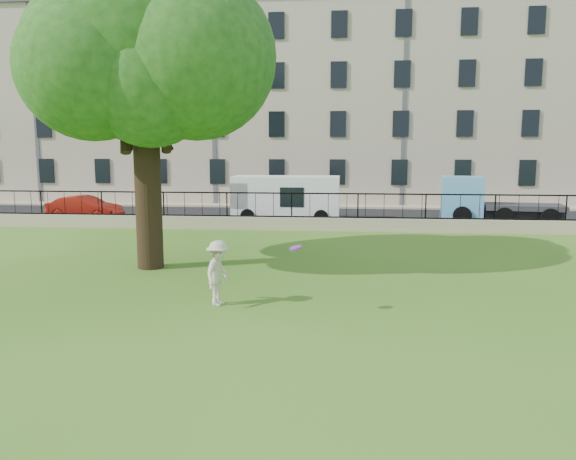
# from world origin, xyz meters

# --- Properties ---
(ground) EXTENTS (120.00, 120.00, 0.00)m
(ground) POSITION_xyz_m (0.00, 0.00, 0.00)
(ground) COLOR #366317
(ground) RESTS_ON ground
(retaining_wall) EXTENTS (50.00, 0.40, 0.60)m
(retaining_wall) POSITION_xyz_m (0.00, 12.00, 0.30)
(retaining_wall) COLOR tan
(retaining_wall) RESTS_ON ground
(iron_railing) EXTENTS (50.00, 0.05, 1.13)m
(iron_railing) POSITION_xyz_m (0.00, 12.00, 1.15)
(iron_railing) COLOR black
(iron_railing) RESTS_ON retaining_wall
(street) EXTENTS (60.00, 9.00, 0.01)m
(street) POSITION_xyz_m (0.00, 16.70, 0.01)
(street) COLOR black
(street) RESTS_ON ground
(sidewalk) EXTENTS (60.00, 1.40, 0.12)m
(sidewalk) POSITION_xyz_m (0.00, 21.90, 0.06)
(sidewalk) COLOR tan
(sidewalk) RESTS_ON ground
(building_row) EXTENTS (56.40, 10.40, 13.80)m
(building_row) POSITION_xyz_m (0.00, 27.57, 6.92)
(building_row) COLOR #B8AB93
(building_row) RESTS_ON ground
(tree) EXTENTS (8.25, 6.45, 10.32)m
(tree) POSITION_xyz_m (-3.83, 3.64, 6.89)
(tree) COLOR black
(tree) RESTS_ON ground
(man) EXTENTS (0.78, 1.12, 1.59)m
(man) POSITION_xyz_m (-0.62, -0.38, 0.79)
(man) COLOR beige
(man) RESTS_ON ground
(frisbee) EXTENTS (0.35, 0.36, 0.12)m
(frisbee) POSITION_xyz_m (1.30, -1.05, 1.56)
(frisbee) COLOR purple
(red_sedan) EXTENTS (3.99, 1.80, 1.27)m
(red_sedan) POSITION_xyz_m (-11.00, 14.40, 0.64)
(red_sedan) COLOR #AE1F15
(red_sedan) RESTS_ON street
(white_van) EXTENTS (5.47, 2.16, 2.29)m
(white_van) POSITION_xyz_m (-0.60, 15.40, 1.14)
(white_van) COLOR white
(white_van) RESTS_ON street
(blue_truck) EXTENTS (5.72, 2.69, 2.31)m
(blue_truck) POSITION_xyz_m (10.03, 15.40, 1.15)
(blue_truck) COLOR #62B0E7
(blue_truck) RESTS_ON street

